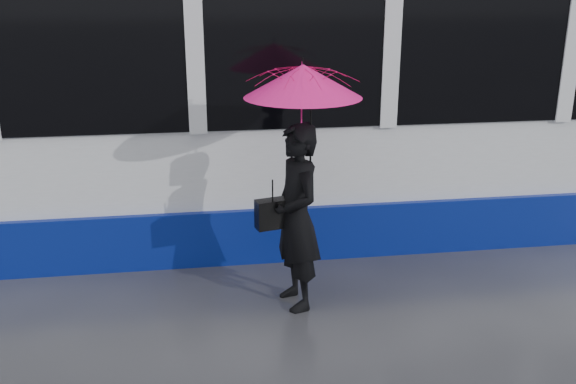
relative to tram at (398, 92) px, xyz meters
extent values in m
plane|color=#29292E|center=(-2.27, -2.50, -1.64)|extent=(90.00, 90.00, 0.00)
cube|color=#3F3D38|center=(-2.27, -0.72, -1.63)|extent=(34.00, 0.07, 0.02)
cube|color=#3F3D38|center=(-2.27, 0.72, -1.63)|extent=(34.00, 0.07, 0.02)
cube|color=white|center=(0.00, 0.00, -0.11)|extent=(24.00, 2.40, 2.95)
cube|color=navy|center=(0.00, 0.00, -1.33)|extent=(24.00, 2.56, 0.62)
cube|color=black|center=(0.00, 0.00, 0.56)|extent=(23.00, 2.48, 1.40)
imported|color=black|center=(-1.64, -2.23, -0.75)|extent=(0.56, 0.73, 1.77)
imported|color=#E31366|center=(-1.59, -2.23, 0.23)|extent=(1.17, 1.18, 0.89)
cone|color=#E31366|center=(-1.59, -2.23, 0.51)|extent=(1.25, 1.25, 0.29)
cylinder|color=black|center=(-1.59, -2.23, 0.67)|extent=(0.01, 0.01, 0.07)
cylinder|color=black|center=(-1.51, -2.20, -0.10)|extent=(0.02, 0.02, 0.78)
cube|color=black|center=(-1.86, -2.21, -0.71)|extent=(0.34, 0.21, 0.27)
cylinder|color=black|center=(-1.86, -2.21, -0.48)|extent=(0.01, 0.01, 0.18)
camera|label=1|loc=(-2.53, -7.70, 1.34)|focal=40.00mm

